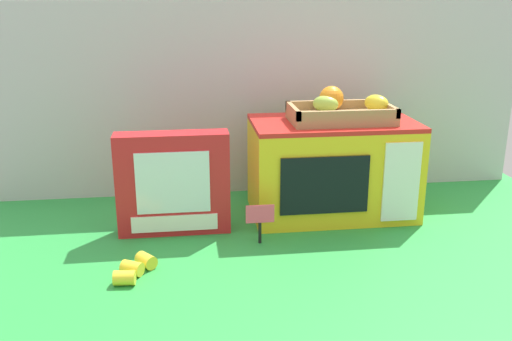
{
  "coord_description": "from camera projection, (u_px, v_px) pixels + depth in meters",
  "views": [
    {
      "loc": [
        -0.23,
        -1.39,
        0.59
      ],
      "look_at": [
        -0.05,
        0.02,
        0.14
      ],
      "focal_mm": 39.64,
      "sensor_mm": 36.0,
      "label": 1
    }
  ],
  "objects": [
    {
      "name": "ground_plane",
      "position": [
        275.0,
        223.0,
        1.52
      ],
      "size": [
        1.7,
        1.7,
        0.0
      ],
      "primitive_type": "plane",
      "color": "green",
      "rests_on": "ground"
    },
    {
      "name": "price_sign",
      "position": [
        260.0,
        218.0,
        1.38
      ],
      "size": [
        0.07,
        0.01,
        0.1
      ],
      "color": "black",
      "rests_on": "ground"
    },
    {
      "name": "loose_toy_banana",
      "position": [
        134.0,
        269.0,
        1.23
      ],
      "size": [
        0.09,
        0.12,
        0.03
      ],
      "color": "yellow",
      "rests_on": "ground"
    },
    {
      "name": "toy_microwave",
      "position": [
        332.0,
        168.0,
        1.55
      ],
      "size": [
        0.44,
        0.26,
        0.26
      ],
      "color": "yellow",
      "rests_on": "ground"
    },
    {
      "name": "cookie_set_box",
      "position": [
        173.0,
        184.0,
        1.43
      ],
      "size": [
        0.28,
        0.07,
        0.26
      ],
      "color": "red",
      "rests_on": "ground"
    },
    {
      "name": "display_back_panel",
      "position": [
        261.0,
        99.0,
        1.7
      ],
      "size": [
        1.61,
        0.03,
        0.57
      ],
      "primitive_type": "cube",
      "color": "#B7BABF",
      "rests_on": "ground"
    },
    {
      "name": "food_groups_crate",
      "position": [
        341.0,
        111.0,
        1.51
      ],
      "size": [
        0.28,
        0.16,
        0.09
      ],
      "color": "#A37F51",
      "rests_on": "toy_microwave"
    }
  ]
}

